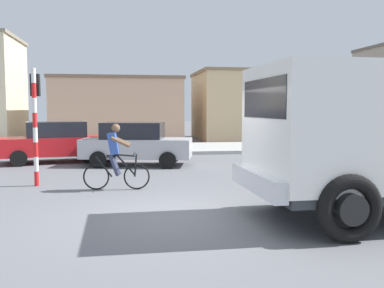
{
  "coord_description": "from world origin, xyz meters",
  "views": [
    {
      "loc": [
        -0.96,
        -8.22,
        2.11
      ],
      "look_at": [
        0.75,
        2.5,
        1.2
      ],
      "focal_mm": 39.55,
      "sensor_mm": 36.0,
      "label": 1
    }
  ],
  "objects_px": {
    "car_red_near": "(136,143)",
    "car_white_mid": "(53,142)",
    "traffic_light_pole": "(35,110)",
    "cyclist": "(116,157)"
  },
  "relations": [
    {
      "from": "traffic_light_pole",
      "to": "car_white_mid",
      "type": "distance_m",
      "value": 5.31
    },
    {
      "from": "traffic_light_pole",
      "to": "car_red_near",
      "type": "relative_size",
      "value": 0.75
    },
    {
      "from": "cyclist",
      "to": "traffic_light_pole",
      "type": "relative_size",
      "value": 0.54
    },
    {
      "from": "car_red_near",
      "to": "car_white_mid",
      "type": "relative_size",
      "value": 1.0
    },
    {
      "from": "cyclist",
      "to": "traffic_light_pole",
      "type": "xyz_separation_m",
      "value": [
        -2.16,
        0.97,
        1.2
      ]
    },
    {
      "from": "cyclist",
      "to": "car_white_mid",
      "type": "xyz_separation_m",
      "value": [
        -2.54,
        6.12,
        -0.05
      ]
    },
    {
      "from": "traffic_light_pole",
      "to": "car_white_mid",
      "type": "relative_size",
      "value": 0.75
    },
    {
      "from": "car_red_near",
      "to": "car_white_mid",
      "type": "xyz_separation_m",
      "value": [
        -3.19,
        1.4,
        0.0
      ]
    },
    {
      "from": "traffic_light_pole",
      "to": "car_white_mid",
      "type": "bearing_deg",
      "value": 94.22
    },
    {
      "from": "car_red_near",
      "to": "car_white_mid",
      "type": "bearing_deg",
      "value": 156.38
    }
  ]
}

